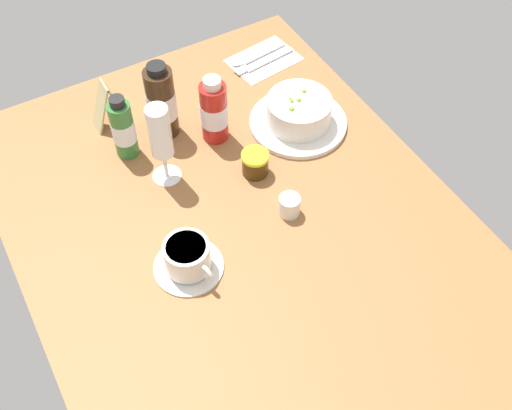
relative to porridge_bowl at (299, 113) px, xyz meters
The scene contains 11 objects.
ground_plane 30.62cm from the porridge_bowl, 125.25° to the left, with size 110.00×84.00×3.00cm, color brown.
porridge_bowl is the anchor object (origin of this frame).
cutlery_setting 23.99cm from the porridge_bowl, 10.07° to the right, with size 13.78×17.86×0.90cm.
coffee_cup 43.86cm from the porridge_bowl, 120.37° to the left, with size 13.57×13.18×6.87cm.
creamer_jug 25.15cm from the porridge_bowl, 144.09° to the left, with size 5.26×4.32×5.01cm.
wine_glass 33.00cm from the porridge_bowl, 88.92° to the left, with size 6.12×6.12×18.98cm.
jam_jar 17.08cm from the porridge_bowl, 116.20° to the left, with size 5.80×5.80×5.32cm.
sauce_bottle_brown 29.95cm from the porridge_bowl, 64.08° to the left, with size 6.29×6.29×18.30cm.
sauce_bottle_red 19.03cm from the porridge_bowl, 71.13° to the left, with size 5.90×5.90×16.05cm.
sauce_bottle_green 38.12cm from the porridge_bowl, 73.21° to the left, with size 4.93×4.93×15.45cm.
menu_card 41.67cm from the porridge_bowl, 59.45° to the left, with size 4.72×7.96×11.27cm.
Camera 1 is at (-66.56, 33.91, 100.01)cm, focal length 44.31 mm.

